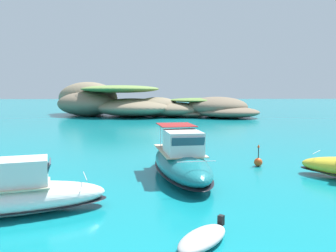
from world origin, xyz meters
name	(u,v)px	position (x,y,z in m)	size (l,w,h in m)	color
islet_large	(109,102)	(-9.45, 65.38, 2.68)	(29.18, 25.76, 6.83)	#756651
islet_small	(204,108)	(9.24, 61.17, 1.67)	(25.83, 20.01, 3.83)	#84755B
motorboat_white	(12,196)	(-6.32, 7.79, 0.77)	(8.09, 4.36, 2.29)	white
motorboat_teal	(181,161)	(1.08, 13.78, 0.93)	(4.01, 9.67, 2.94)	#19727A
dinghy_tender	(203,238)	(1.07, 4.59, 0.22)	(2.42, 2.75, 0.58)	#B2B2B2
channel_buoy	(258,161)	(6.46, 16.46, 0.34)	(0.56, 0.56, 1.48)	#E54C19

